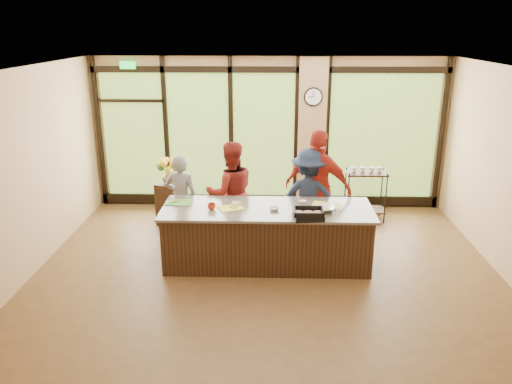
# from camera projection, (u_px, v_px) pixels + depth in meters

# --- Properties ---
(floor) EXTENTS (7.00, 7.00, 0.00)m
(floor) POSITION_uv_depth(u_px,v_px,m) (267.00, 272.00, 7.57)
(floor) COLOR #51381C
(floor) RESTS_ON ground
(ceiling) EXTENTS (7.00, 7.00, 0.00)m
(ceiling) POSITION_uv_depth(u_px,v_px,m) (268.00, 69.00, 6.62)
(ceiling) COLOR white
(ceiling) RESTS_ON back_wall
(back_wall) EXTENTS (7.00, 0.00, 7.00)m
(back_wall) POSITION_uv_depth(u_px,v_px,m) (269.00, 134.00, 9.94)
(back_wall) COLOR tan
(back_wall) RESTS_ON floor
(left_wall) EXTENTS (0.00, 6.00, 6.00)m
(left_wall) POSITION_uv_depth(u_px,v_px,m) (25.00, 175.00, 7.20)
(left_wall) COLOR tan
(left_wall) RESTS_ON floor
(window_wall) EXTENTS (6.90, 0.12, 3.00)m
(window_wall) POSITION_uv_depth(u_px,v_px,m) (277.00, 139.00, 9.92)
(window_wall) COLOR tan
(window_wall) RESTS_ON floor
(island_base) EXTENTS (3.10, 1.00, 0.88)m
(island_base) POSITION_uv_depth(u_px,v_px,m) (267.00, 237.00, 7.72)
(island_base) COLOR black
(island_base) RESTS_ON floor
(countertop) EXTENTS (3.20, 1.10, 0.04)m
(countertop) POSITION_uv_depth(u_px,v_px,m) (267.00, 209.00, 7.57)
(countertop) COLOR slate
(countertop) RESTS_ON island_base
(wall_clock) EXTENTS (0.36, 0.04, 0.36)m
(wall_clock) POSITION_uv_depth(u_px,v_px,m) (313.00, 97.00, 9.55)
(wall_clock) COLOR black
(wall_clock) RESTS_ON window_wall
(cook_left) EXTENTS (0.62, 0.47, 1.55)m
(cook_left) POSITION_uv_depth(u_px,v_px,m) (182.00, 199.00, 8.40)
(cook_left) COLOR slate
(cook_left) RESTS_ON floor
(cook_midleft) EXTENTS (1.01, 0.88, 1.76)m
(cook_midleft) POSITION_uv_depth(u_px,v_px,m) (231.00, 193.00, 8.38)
(cook_midleft) COLOR maroon
(cook_midleft) RESTS_ON floor
(cook_midright) EXTENTS (1.24, 0.92, 1.96)m
(cook_midright) POSITION_uv_depth(u_px,v_px,m) (318.00, 188.00, 8.29)
(cook_midright) COLOR #A32319
(cook_midright) RESTS_ON floor
(cook_right) EXTENTS (1.14, 0.74, 1.66)m
(cook_right) POSITION_uv_depth(u_px,v_px,m) (309.00, 197.00, 8.31)
(cook_right) COLOR #192238
(cook_right) RESTS_ON floor
(roasting_pan) EXTENTS (0.46, 0.38, 0.07)m
(roasting_pan) POSITION_uv_depth(u_px,v_px,m) (308.00, 216.00, 7.13)
(roasting_pan) COLOR black
(roasting_pan) RESTS_ON countertop
(mixing_bowl) EXTENTS (0.37, 0.37, 0.08)m
(mixing_bowl) POSITION_uv_depth(u_px,v_px,m) (326.00, 209.00, 7.42)
(mixing_bowl) COLOR silver
(mixing_bowl) RESTS_ON countertop
(cutting_board_left) EXTENTS (0.42, 0.32, 0.01)m
(cutting_board_left) POSITION_uv_depth(u_px,v_px,m) (179.00, 202.00, 7.78)
(cutting_board_left) COLOR #408931
(cutting_board_left) RESTS_ON countertop
(cutting_board_center) EXTENTS (0.44, 0.40, 0.01)m
(cutting_board_center) POSITION_uv_depth(u_px,v_px,m) (231.00, 208.00, 7.55)
(cutting_board_center) COLOR yellow
(cutting_board_center) RESTS_ON countertop
(cutting_board_right) EXTENTS (0.48, 0.41, 0.01)m
(cutting_board_right) POSITION_uv_depth(u_px,v_px,m) (325.00, 206.00, 7.64)
(cutting_board_right) COLOR yellow
(cutting_board_right) RESTS_ON countertop
(prep_bowl_near) EXTENTS (0.18, 0.18, 0.05)m
(prep_bowl_near) POSITION_uv_depth(u_px,v_px,m) (236.00, 203.00, 7.69)
(prep_bowl_near) COLOR white
(prep_bowl_near) RESTS_ON countertop
(prep_bowl_mid) EXTENTS (0.15, 0.15, 0.05)m
(prep_bowl_mid) POSITION_uv_depth(u_px,v_px,m) (274.00, 209.00, 7.46)
(prep_bowl_mid) COLOR white
(prep_bowl_mid) RESTS_ON countertop
(prep_bowl_far) EXTENTS (0.15, 0.15, 0.03)m
(prep_bowl_far) POSITION_uv_depth(u_px,v_px,m) (302.00, 202.00, 7.79)
(prep_bowl_far) COLOR white
(prep_bowl_far) RESTS_ON countertop
(red_ramekin) EXTENTS (0.16, 0.16, 0.09)m
(red_ramekin) POSITION_uv_depth(u_px,v_px,m) (212.00, 206.00, 7.49)
(red_ramekin) COLOR #A42B10
(red_ramekin) RESTS_ON countertop
(flower_stand) EXTENTS (0.51, 0.51, 0.80)m
(flower_stand) POSITION_uv_depth(u_px,v_px,m) (170.00, 204.00, 9.28)
(flower_stand) COLOR black
(flower_stand) RESTS_ON floor
(flower_vase) EXTENTS (0.25, 0.25, 0.25)m
(flower_vase) POSITION_uv_depth(u_px,v_px,m) (168.00, 177.00, 9.12)
(flower_vase) COLOR olive
(flower_vase) RESTS_ON flower_stand
(bar_cart) EXTENTS (0.77, 0.44, 1.05)m
(bar_cart) POSITION_uv_depth(u_px,v_px,m) (365.00, 188.00, 9.42)
(bar_cart) COLOR black
(bar_cart) RESTS_ON floor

